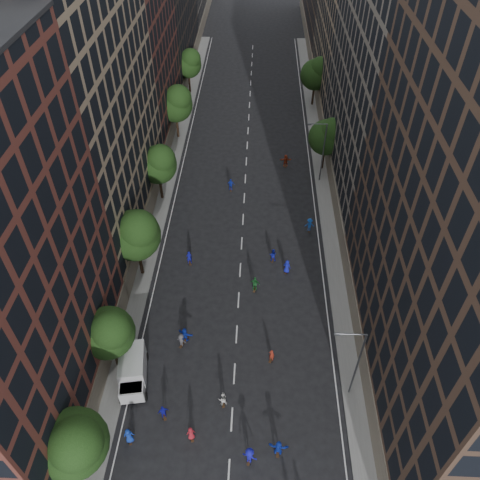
{
  "coord_description": "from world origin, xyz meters",
  "views": [
    {
      "loc": [
        1.51,
        -10.11,
        39.61
      ],
      "look_at": [
        -0.15,
        29.94,
        2.0
      ],
      "focal_mm": 35.0,
      "sensor_mm": 36.0,
      "label": 1
    }
  ],
  "objects": [
    {
      "name": "skater_4",
      "position": [
        -5.97,
        9.01,
        0.82
      ],
      "size": [
        1.05,
        0.73,
        1.65
      ],
      "primitive_type": "imported",
      "rotation": [
        0.0,
        0.0,
        3.52
      ],
      "color": "#1415A8",
      "rests_on": "ground"
    },
    {
      "name": "ground",
      "position": [
        0.0,
        40.0,
        0.0
      ],
      "size": [
        240.0,
        240.0,
        0.0
      ],
      "primitive_type": "plane",
      "color": "black",
      "rests_on": "ground"
    },
    {
      "name": "tree_left_4",
      "position": [
        -11.0,
        55.84,
        6.1
      ],
      "size": [
        5.4,
        5.4,
        9.08
      ],
      "color": "black",
      "rests_on": "ground"
    },
    {
      "name": "tree_left_1",
      "position": [
        -11.02,
        13.86,
        5.55
      ],
      "size": [
        4.8,
        4.8,
        8.21
      ],
      "color": "black",
      "rests_on": "ground"
    },
    {
      "name": "skater_13",
      "position": [
        -5.99,
        27.83,
        0.91
      ],
      "size": [
        0.78,
        0.65,
        1.83
      ],
      "primitive_type": "imported",
      "rotation": [
        0.0,
        0.0,
        3.52
      ],
      "color": "#121492",
      "rests_on": "ground"
    },
    {
      "name": "skater_14",
      "position": [
        3.76,
        28.71,
        0.85
      ],
      "size": [
        0.93,
        0.78,
        1.7
      ],
      "primitive_type": "imported",
      "rotation": [
        0.0,
        0.0,
        2.96
      ],
      "color": "#131A9E",
      "rests_on": "ground"
    },
    {
      "name": "skater_5",
      "position": [
        3.99,
        6.27,
        0.9
      ],
      "size": [
        1.72,
        0.7,
        1.8
      ],
      "primitive_type": "imported",
      "rotation": [
        0.0,
        0.0,
        3.04
      ],
      "color": "#1732BA",
      "rests_on": "ground"
    },
    {
      "name": "skater_17",
      "position": [
        5.84,
        48.42,
        0.93
      ],
      "size": [
        1.76,
        0.67,
        1.86
      ],
      "primitive_type": "imported",
      "rotation": [
        0.0,
        0.0,
        3.21
      ],
      "color": "#AF3B1D",
      "rests_on": "ground"
    },
    {
      "name": "bldg_left_c",
      "position": [
        -19.0,
        58.0,
        14.0
      ],
      "size": [
        14.0,
        20.0,
        28.0
      ],
      "primitive_type": "cube",
      "color": "#5C2B23",
      "rests_on": "ground"
    },
    {
      "name": "tree_right_b",
      "position": [
        11.39,
        67.85,
        5.96
      ],
      "size": [
        5.2,
        5.2,
        8.83
      ],
      "color": "black",
      "rests_on": "ground"
    },
    {
      "name": "skater_16",
      "position": [
        -1.93,
        42.19,
        0.9
      ],
      "size": [
        1.07,
        0.46,
        1.81
      ],
      "primitive_type": "imported",
      "rotation": [
        0.0,
        0.0,
        3.13
      ],
      "color": "#162DB8",
      "rests_on": "ground"
    },
    {
      "name": "skater_3",
      "position": [
        1.64,
        5.51,
        0.96
      ],
      "size": [
        1.41,
        1.09,
        1.92
      ],
      "primitive_type": "imported",
      "rotation": [
        0.0,
        0.0,
        2.8
      ],
      "color": "#14139F",
      "rests_on": "ground"
    },
    {
      "name": "skater_10",
      "position": [
        1.75,
        24.03,
        0.97
      ],
      "size": [
        1.21,
        0.74,
        1.93
      ],
      "primitive_type": "imported",
      "rotation": [
        0.0,
        0.0,
        2.89
      ],
      "color": "#1F692D",
      "rests_on": "ground"
    },
    {
      "name": "skater_15",
      "position": [
        8.4,
        34.17,
        0.93
      ],
      "size": [
        1.23,
        0.73,
        1.86
      ],
      "primitive_type": "imported",
      "rotation": [
        0.0,
        0.0,
        3.18
      ],
      "color": "blue",
      "rests_on": "ground"
    },
    {
      "name": "bldg_right_b",
      "position": [
        19.0,
        44.0,
        16.5
      ],
      "size": [
        14.0,
        28.0,
        33.0
      ],
      "primitive_type": "cube",
      "color": "#675F55",
      "rests_on": "ground"
    },
    {
      "name": "skater_11",
      "position": [
        -5.11,
        17.11,
        0.88
      ],
      "size": [
        1.7,
        1.1,
        1.75
      ],
      "primitive_type": "imported",
      "rotation": [
        0.0,
        0.0,
        2.75
      ],
      "color": "#142BA7",
      "rests_on": "ground"
    },
    {
      "name": "skater_0",
      "position": [
        -8.5,
        6.78,
        0.9
      ],
      "size": [
        0.99,
        0.76,
        1.8
      ],
      "primitive_type": "imported",
      "rotation": [
        0.0,
        0.0,
        3.37
      ],
      "color": "#1433A4",
      "rests_on": "ground"
    },
    {
      "name": "tree_right_a",
      "position": [
        11.38,
        47.85,
        5.63
      ],
      "size": [
        5.0,
        5.0,
        8.39
      ],
      "color": "black",
      "rests_on": "ground"
    },
    {
      "name": "skater_7",
      "position": [
        3.5,
        15.18,
        0.75
      ],
      "size": [
        0.64,
        0.55,
        1.49
      ],
      "primitive_type": "imported",
      "rotation": [
        0.0,
        0.0,
        2.71
      ],
      "color": "maroon",
      "rests_on": "ground"
    },
    {
      "name": "streetlamp_far",
      "position": [
        10.37,
        45.0,
        5.17
      ],
      "size": [
        2.64,
        0.22,
        9.06
      ],
      "color": "#595B60",
      "rests_on": "ground"
    },
    {
      "name": "skater_9",
      "position": [
        -5.39,
        16.49,
        0.79
      ],
      "size": [
        1.17,
        0.92,
        1.58
      ],
      "primitive_type": "imported",
      "rotation": [
        0.0,
        0.0,
        2.76
      ],
      "color": "#48474D",
      "rests_on": "ground"
    },
    {
      "name": "skater_6",
      "position": [
        -3.34,
        7.24,
        0.77
      ],
      "size": [
        0.87,
        0.71,
        1.54
      ],
      "primitive_type": "imported",
      "rotation": [
        0.0,
        0.0,
        3.48
      ],
      "color": "#AB1C28",
      "rests_on": "ground"
    },
    {
      "name": "cargo_van",
      "position": [
        -9.32,
        12.57,
        1.44
      ],
      "size": [
        3.2,
        5.45,
        2.74
      ],
      "rotation": [
        0.0,
        0.0,
        0.16
      ],
      "color": "silver",
      "rests_on": "ground"
    },
    {
      "name": "bldg_left_b",
      "position": [
        -19.0,
        35.0,
        17.0
      ],
      "size": [
        14.0,
        26.0,
        34.0
      ],
      "primitive_type": "cube",
      "color": "#8F785D",
      "rests_on": "ground"
    },
    {
      "name": "tree_left_3",
      "position": [
        -11.02,
        39.85,
        5.82
      ],
      "size": [
        5.0,
        5.0,
        8.58
      ],
      "color": "black",
      "rests_on": "ground"
    },
    {
      "name": "sidewalk_left",
      "position": [
        -12.0,
        47.5,
        0.07
      ],
      "size": [
        4.0,
        105.0,
        0.15
      ],
      "primitive_type": "cube",
      "color": "slate",
      "rests_on": "ground"
    },
    {
      "name": "tree_left_5",
      "position": [
        -11.02,
        71.86,
        5.68
      ],
      "size": [
        4.8,
        4.8,
        8.33
      ],
      "color": "black",
      "rests_on": "ground"
    },
    {
      "name": "skater_12",
      "position": [
        5.35,
        26.89,
        0.87
      ],
      "size": [
        0.99,
        0.83,
        1.74
      ],
      "primitive_type": "imported",
      "rotation": [
        0.0,
        0.0,
        2.76
      ],
      "color": "#171EBD",
      "rests_on": "ground"
    },
    {
      "name": "sidewalk_right",
      "position": [
        12.0,
        47.5,
        0.07
      ],
      "size": [
        4.0,
        105.0,
        0.15
      ],
      "primitive_type": "cube",
      "color": "slate",
      "rests_on": "ground"
    },
    {
      "name": "streetlamp_near",
      "position": [
        10.37,
        12.0,
        5.17
      ],
      "size": [
        2.64,
        0.22,
        9.06
      ],
      "color": "#595B60",
      "rests_on": "ground"
    },
    {
      "name": "tree_left_0",
      "position": [
        -11.01,
        3.85,
        5.96
      ],
      "size": [
        5.2,
        5.2,
        8.83
      ],
      "color": "black",
      "rests_on": "ground"
    },
    {
      "name": "tree_left_2",
      "position": [
        -10.99,
        25.83,
        6.36
      ],
      "size": [
        5.6,
        5.6,
        9.45
      ],
      "color": "black",
      "rests_on": "ground"
    },
    {
      "name": "skater_8",
      "position": [
        -0.88,
        10.42,
        0.84
      ],
      "size": [
        0.94,
        0.8,
        1.68
      ],
      "primitive_type": "imported",
      "rotation": [
        0.0,
        0.0,
        3.37
      ],
      "color": "silver",
      "rests_on": "ground"
    }
  ]
}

